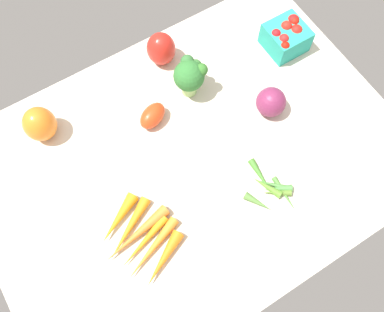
% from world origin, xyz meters
% --- Properties ---
extents(tablecloth, '(1.04, 0.76, 0.02)m').
position_xyz_m(tablecloth, '(0.00, 0.00, 0.01)').
color(tablecloth, beige).
rests_on(tablecloth, ground).
extents(red_onion_near_basket, '(0.08, 0.08, 0.08)m').
position_xyz_m(red_onion_near_basket, '(-0.24, -0.01, 0.06)').
color(red_onion_near_basket, '#7B284E').
rests_on(red_onion_near_basket, tablecloth).
extents(berry_basket, '(0.10, 0.10, 0.08)m').
position_xyz_m(berry_basket, '(-0.40, -0.16, 0.06)').
color(berry_basket, teal).
rests_on(berry_basket, tablecloth).
extents(bell_pepper_orange, '(0.11, 0.11, 0.10)m').
position_xyz_m(bell_pepper_orange, '(0.28, -0.26, 0.07)').
color(bell_pepper_orange, orange).
rests_on(bell_pepper_orange, tablecloth).
extents(broccoli_head, '(0.09, 0.09, 0.11)m').
position_xyz_m(broccoli_head, '(-0.10, -0.17, 0.09)').
color(broccoli_head, '#A5CF7B').
rests_on(broccoli_head, tablecloth).
extents(carrot_bunch, '(0.19, 0.22, 0.03)m').
position_xyz_m(carrot_bunch, '(0.21, 0.11, 0.03)').
color(carrot_bunch, orange).
rests_on(carrot_bunch, tablecloth).
extents(roma_tomato, '(0.09, 0.08, 0.05)m').
position_xyz_m(roma_tomato, '(0.03, -0.14, 0.05)').
color(roma_tomato, red).
rests_on(roma_tomato, tablecloth).
extents(okra_pile, '(0.12, 0.16, 0.02)m').
position_xyz_m(okra_pile, '(-0.12, 0.17, 0.03)').
color(okra_pile, '#4B823C').
rests_on(okra_pile, tablecloth).
extents(bell_pepper_red, '(0.10, 0.10, 0.10)m').
position_xyz_m(bell_pepper_red, '(-0.09, -0.30, 0.07)').
color(bell_pepper_red, red).
rests_on(bell_pepper_red, tablecloth).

